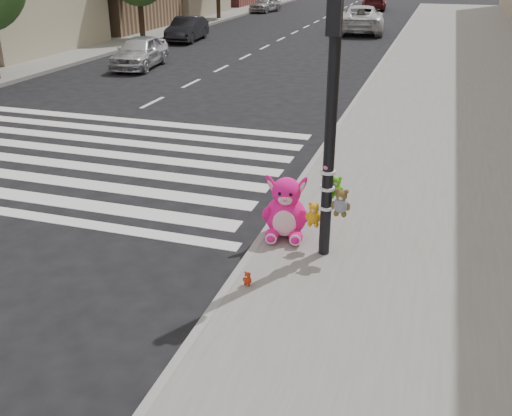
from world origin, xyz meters
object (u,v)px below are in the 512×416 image
at_px(pink_bunny, 286,212).
at_px(red_teddy, 248,279).
at_px(signal_pole, 331,149).
at_px(car_white_near, 361,19).
at_px(car_silver_far, 140,52).
at_px(car_dark_far, 187,29).

height_order(pink_bunny, red_teddy, pink_bunny).
bearing_deg(signal_pole, car_white_near, 97.23).
height_order(signal_pole, pink_bunny, signal_pole).
distance_m(car_silver_far, car_dark_far, 7.72).
height_order(pink_bunny, car_white_near, car_white_near).
bearing_deg(red_teddy, car_dark_far, 128.48).
relative_size(pink_bunny, car_white_near, 0.19).
bearing_deg(car_dark_far, signal_pole, -66.53).
relative_size(red_teddy, car_dark_far, 0.06).
bearing_deg(red_teddy, car_silver_far, 135.53).
height_order(pink_bunny, car_dark_far, car_dark_far).
xyz_separation_m(car_silver_far, car_dark_far, (-1.32, 7.61, -0.02)).
bearing_deg(pink_bunny, signal_pole, -36.28).
xyz_separation_m(red_teddy, car_white_near, (-2.64, 28.49, 0.52)).
relative_size(signal_pole, red_teddy, 19.42).
height_order(signal_pole, car_silver_far, signal_pole).
distance_m(red_teddy, car_dark_far, 24.73).
distance_m(car_silver_far, car_white_near, 15.46).
bearing_deg(car_white_near, pink_bunny, 88.85).
xyz_separation_m(signal_pole, car_silver_far, (-10.31, 13.39, -1.15)).
bearing_deg(pink_bunny, red_teddy, -103.27).
bearing_deg(car_dark_far, car_white_near, 31.91).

